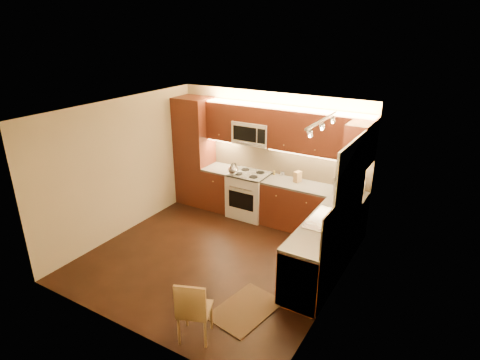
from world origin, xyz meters
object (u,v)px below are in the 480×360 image
Objects in this scene: microwave at (253,133)px; knife_block at (298,177)px; toaster_oven at (349,186)px; dining_chair at (195,308)px; stove at (249,195)px; soap_bottle at (350,198)px; kettle at (233,169)px; sink at (328,216)px.

microwave reaches higher than knife_block.
toaster_oven reaches higher than dining_chair.
stove is 1.05× the size of dining_chair.
soap_bottle is at bearing -55.33° from toaster_oven.
kettle is 0.57× the size of toaster_oven.
knife_block is (-1.02, 1.24, 0.03)m from sink.
stove is at bearing 53.08° from kettle.
sink is at bearing 46.42° from dining_chair.
dining_chair is at bearing -72.29° from microwave.
knife_block is at bearing -165.07° from toaster_oven.
dining_chair is (0.12, -3.44, -0.57)m from knife_block.
sink is 1.23m from toaster_oven.
sink is 2.43m from dining_chair.
stove is 2.20m from soap_bottle.
knife_block reaches higher than sink.
soap_bottle reaches higher than dining_chair.
stove is 1.27m from microwave.
toaster_oven is at bearing 91.80° from sink.
toaster_oven reaches higher than soap_bottle.
stove is 3.50m from dining_chair.
knife_block is 1.19× the size of soap_bottle.
kettle reaches higher than dining_chair.
stove is at bearing 150.64° from sink.
stove is 0.67m from kettle.
sink is 1.60m from knife_block.
knife_block is at bearing 129.47° from sink.
stove reaches higher than dining_chair.
toaster_oven is at bearing 114.85° from soap_bottle.
microwave is 3.06× the size of kettle.
kettle is at bearing -177.11° from soap_bottle.
sink is at bearing -34.38° from knife_block.
toaster_oven is at bearing 15.52° from knife_block.
kettle is (-2.24, 0.91, 0.07)m from sink.
soap_bottle is (2.35, -0.12, -0.06)m from kettle.
kettle is 0.28× the size of dining_chair.
knife_block is (0.98, 0.11, 0.54)m from stove.
soap_bottle is (2.11, -0.47, -0.73)m from microwave.
toaster_oven is at bearing -0.98° from microwave.
toaster_oven is 0.98m from knife_block.
dining_chair is at bearing -102.92° from soap_bottle.
stove is at bearing 86.96° from dining_chair.
microwave is 2.29m from soap_bottle.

